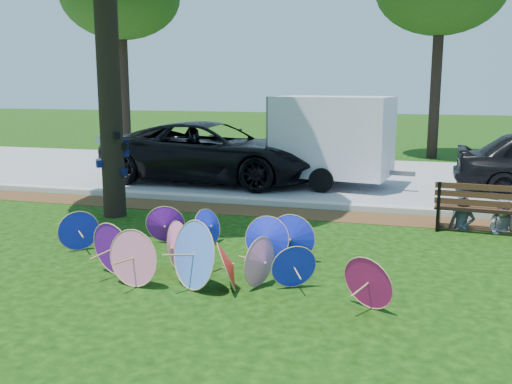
{
  "coord_description": "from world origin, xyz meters",
  "views": [
    {
      "loc": [
        2.96,
        -6.55,
        2.59
      ],
      "look_at": [
        0.5,
        2.0,
        0.9
      ],
      "focal_mm": 40.0,
      "sensor_mm": 36.0,
      "label": 1
    }
  ],
  "objects_px": {
    "black_van": "(212,152)",
    "cargo_trailer": "(333,136)",
    "parasol_pile": "(203,249)",
    "person_right": "(506,200)",
    "person_left": "(464,196)",
    "park_bench": "(484,207)"
  },
  "relations": [
    {
      "from": "black_van",
      "to": "park_bench",
      "type": "bearing_deg",
      "value": -117.14
    },
    {
      "from": "person_left",
      "to": "parasol_pile",
      "type": "bearing_deg",
      "value": -122.51
    },
    {
      "from": "cargo_trailer",
      "to": "black_van",
      "type": "bearing_deg",
      "value": -169.15
    },
    {
      "from": "person_left",
      "to": "park_bench",
      "type": "bearing_deg",
      "value": 4.7
    },
    {
      "from": "cargo_trailer",
      "to": "person_right",
      "type": "distance_m",
      "value": 5.25
    },
    {
      "from": "black_van",
      "to": "park_bench",
      "type": "height_order",
      "value": "black_van"
    },
    {
      "from": "parasol_pile",
      "to": "person_right",
      "type": "xyz_separation_m",
      "value": [
        4.3,
        3.56,
        0.23
      ]
    },
    {
      "from": "parasol_pile",
      "to": "person_right",
      "type": "bearing_deg",
      "value": 39.61
    },
    {
      "from": "parasol_pile",
      "to": "black_van",
      "type": "height_order",
      "value": "black_van"
    },
    {
      "from": "black_van",
      "to": "person_left",
      "type": "xyz_separation_m",
      "value": [
        6.11,
        -3.56,
        -0.18
      ]
    },
    {
      "from": "parasol_pile",
      "to": "park_bench",
      "type": "xyz_separation_m",
      "value": [
        3.95,
        3.51,
        0.08
      ]
    },
    {
      "from": "parasol_pile",
      "to": "park_bench",
      "type": "height_order",
      "value": "parasol_pile"
    },
    {
      "from": "parasol_pile",
      "to": "cargo_trailer",
      "type": "xyz_separation_m",
      "value": [
        0.68,
        7.3,
        0.93
      ]
    },
    {
      "from": "park_bench",
      "to": "person_left",
      "type": "bearing_deg",
      "value": 176.59
    },
    {
      "from": "park_bench",
      "to": "person_right",
      "type": "bearing_deg",
      "value": 12.85
    },
    {
      "from": "black_van",
      "to": "person_right",
      "type": "distance_m",
      "value": 7.68
    },
    {
      "from": "parasol_pile",
      "to": "park_bench",
      "type": "bearing_deg",
      "value": 41.61
    },
    {
      "from": "parasol_pile",
      "to": "person_left",
      "type": "bearing_deg",
      "value": 44.66
    },
    {
      "from": "black_van",
      "to": "cargo_trailer",
      "type": "distance_m",
      "value": 3.23
    },
    {
      "from": "black_van",
      "to": "cargo_trailer",
      "type": "relative_size",
      "value": 2.03
    },
    {
      "from": "cargo_trailer",
      "to": "person_right",
      "type": "relative_size",
      "value": 2.41
    },
    {
      "from": "park_bench",
      "to": "person_right",
      "type": "distance_m",
      "value": 0.38
    }
  ]
}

